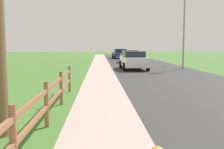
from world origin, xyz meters
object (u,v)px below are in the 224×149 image
at_px(parked_suv_white, 134,60).
at_px(parked_car_blue, 120,53).
at_px(street_lamp, 185,24).
at_px(parked_car_red, 130,56).

height_order(parked_suv_white, parked_car_blue, parked_suv_white).
relative_size(parked_car_blue, street_lamp, 0.79).
distance_m(parked_suv_white, parked_car_red, 9.22).
bearing_deg(street_lamp, parked_suv_white, -177.22).
relative_size(parked_car_red, parked_car_blue, 0.96).
height_order(parked_car_blue, street_lamp, street_lamp).
relative_size(parked_suv_white, street_lamp, 0.71).
distance_m(parked_suv_white, street_lamp, 5.37).
relative_size(parked_suv_white, parked_car_red, 0.94).
bearing_deg(parked_car_blue, street_lamp, -78.22).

